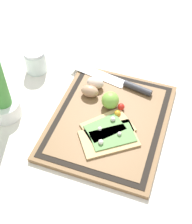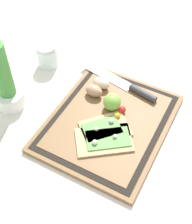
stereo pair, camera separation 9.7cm
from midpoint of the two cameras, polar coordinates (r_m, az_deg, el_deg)
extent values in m
plane|color=silver|center=(0.99, 5.07, -2.44)|extent=(6.00, 6.00, 0.00)
cube|color=brown|center=(0.98, 5.10, -2.15)|extent=(0.43, 0.35, 0.02)
cube|color=black|center=(0.98, 5.14, -1.83)|extent=(0.40, 0.32, 0.00)
cube|color=brown|center=(0.98, 5.14, -1.77)|extent=(0.37, 0.29, 0.00)
cube|color=tan|center=(0.93, 4.46, -5.31)|extent=(0.18, 0.19, 0.01)
cube|color=#568942|center=(0.92, 5.24, -5.02)|extent=(0.13, 0.15, 0.00)
sphere|color=silver|center=(0.90, 2.86, -5.74)|extent=(0.02, 0.02, 0.02)
sphere|color=silver|center=(0.92, 6.52, -4.64)|extent=(0.01, 0.01, 0.01)
cube|color=tan|center=(0.95, 4.62, -3.26)|extent=(0.17, 0.17, 0.01)
cube|color=#568942|center=(0.94, 4.04, -3.23)|extent=(0.13, 0.13, 0.00)
sphere|color=silver|center=(0.96, 5.75, -1.82)|extent=(0.02, 0.02, 0.02)
sphere|color=silver|center=(0.93, 3.05, -3.31)|extent=(0.01, 0.01, 0.01)
cube|color=silver|center=(1.11, 4.42, 6.61)|extent=(0.08, 0.21, 0.00)
cylinder|color=#38383D|center=(1.05, 11.19, 3.26)|extent=(0.04, 0.10, 0.02)
ellipsoid|color=tan|center=(1.03, 2.33, 3.77)|extent=(0.04, 0.06, 0.04)
ellipsoid|color=beige|center=(1.06, 3.59, 5.16)|extent=(0.04, 0.06, 0.04)
sphere|color=#7FB742|center=(0.99, 5.77, 1.69)|extent=(0.06, 0.06, 0.06)
sphere|color=red|center=(0.99, 7.61, 0.25)|extent=(0.02, 0.02, 0.02)
sphere|color=gold|center=(0.98, 6.78, -0.88)|extent=(0.02, 0.02, 0.02)
cylinder|color=white|center=(1.05, -12.92, 2.28)|extent=(0.10, 0.10, 0.06)
cylinder|color=#47933D|center=(0.97, -14.02, 6.60)|extent=(0.05, 0.05, 0.22)
cylinder|color=silver|center=(1.17, -6.51, 9.96)|extent=(0.08, 0.08, 0.08)
cylinder|color=olive|center=(1.18, -6.42, 9.11)|extent=(0.07, 0.07, 0.03)
cylinder|color=silver|center=(1.14, -6.71, 11.63)|extent=(0.07, 0.07, 0.01)
camera|label=1|loc=(0.05, -87.13, 3.37)|focal=50.00mm
camera|label=2|loc=(0.05, 92.87, -3.37)|focal=50.00mm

